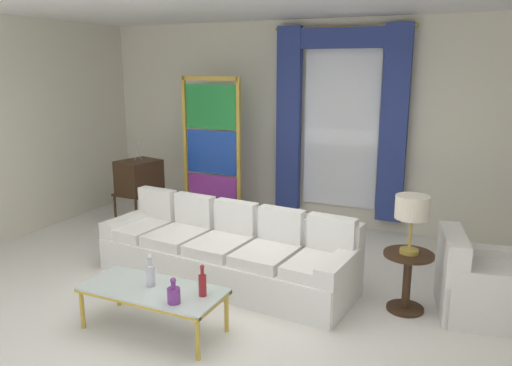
% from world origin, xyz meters
% --- Properties ---
extents(ground_plane, '(16.00, 16.00, 0.00)m').
position_xyz_m(ground_plane, '(0.00, 0.00, 0.00)').
color(ground_plane, white).
extents(wall_rear, '(8.00, 0.12, 3.00)m').
position_xyz_m(wall_rear, '(0.00, 3.06, 1.50)').
color(wall_rear, silver).
rests_on(wall_rear, ground).
extents(wall_left, '(0.12, 7.00, 3.00)m').
position_xyz_m(wall_left, '(-3.66, 0.60, 1.50)').
color(wall_left, silver).
rests_on(wall_left, ground).
extents(curtained_window, '(2.00, 0.17, 2.70)m').
position_xyz_m(curtained_window, '(0.31, 2.89, 1.74)').
color(curtained_window, white).
rests_on(curtained_window, ground).
extents(couch_white_long, '(2.99, 1.18, 0.86)m').
position_xyz_m(couch_white_long, '(-0.26, 0.55, 0.31)').
color(couch_white_long, white).
rests_on(couch_white_long, ground).
extents(coffee_table, '(1.31, 0.58, 0.41)m').
position_xyz_m(coffee_table, '(-0.34, -0.76, 0.37)').
color(coffee_table, silver).
rests_on(coffee_table, ground).
extents(bottle_blue_decanter, '(0.08, 0.08, 0.30)m').
position_xyz_m(bottle_blue_decanter, '(-0.38, -0.72, 0.53)').
color(bottle_blue_decanter, silver).
rests_on(bottle_blue_decanter, coffee_table).
extents(bottle_crystal_tall, '(0.11, 0.11, 0.23)m').
position_xyz_m(bottle_crystal_tall, '(-0.00, -0.92, 0.49)').
color(bottle_crystal_tall, '#753384').
rests_on(bottle_crystal_tall, coffee_table).
extents(bottle_amber_squat, '(0.07, 0.07, 0.29)m').
position_xyz_m(bottle_amber_squat, '(0.15, -0.70, 0.52)').
color(bottle_amber_squat, maroon).
rests_on(bottle_amber_squat, coffee_table).
extents(vintage_tv, '(0.63, 0.69, 1.35)m').
position_xyz_m(vintage_tv, '(-2.35, 1.69, 0.73)').
color(vintage_tv, '#382314').
rests_on(vintage_tv, ground).
extents(armchair_white, '(0.96, 0.95, 0.80)m').
position_xyz_m(armchair_white, '(2.31, 0.80, 0.29)').
color(armchair_white, white).
rests_on(armchair_white, ground).
extents(stained_glass_divider, '(0.95, 0.05, 2.20)m').
position_xyz_m(stained_glass_divider, '(-1.42, 2.23, 1.06)').
color(stained_glass_divider, gold).
rests_on(stained_glass_divider, ground).
extents(peacock_figurine, '(0.44, 0.60, 0.50)m').
position_xyz_m(peacock_figurine, '(-1.10, 1.88, 0.22)').
color(peacock_figurine, beige).
rests_on(peacock_figurine, ground).
extents(round_side_table, '(0.48, 0.48, 0.59)m').
position_xyz_m(round_side_table, '(1.68, 0.60, 0.36)').
color(round_side_table, '#382314').
rests_on(round_side_table, ground).
extents(table_lamp_brass, '(0.32, 0.32, 0.57)m').
position_xyz_m(table_lamp_brass, '(1.68, 0.60, 1.03)').
color(table_lamp_brass, '#B29338').
rests_on(table_lamp_brass, round_side_table).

